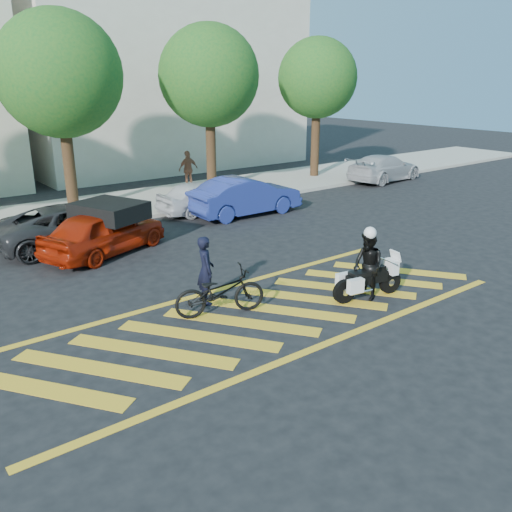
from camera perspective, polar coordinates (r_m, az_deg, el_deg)
ground at (r=12.49m, az=0.62°, el=-6.25°), size 90.00×90.00×0.00m
sidewalk at (r=22.64m, az=-18.57°, el=4.37°), size 60.00×5.00×0.15m
crosswalk at (r=12.46m, az=0.48°, el=-6.28°), size 12.33×4.00×0.01m
building_right at (r=33.93m, az=-9.96°, el=18.70°), size 16.00×8.00×11.00m
tree_center at (r=22.15m, az=-19.68°, el=17.14°), size 4.60×4.60×7.56m
tree_right at (r=25.02m, az=-4.78°, el=18.02°), size 4.40×4.40×7.41m
tree_far_right at (r=29.08m, az=6.57°, el=17.82°), size 4.00×4.00×7.10m
officer_bike at (r=12.92m, az=-5.32°, el=-1.48°), size 0.57×0.70×1.66m
bicycle at (r=12.36m, az=-3.82°, el=-3.79°), size 2.22×1.34×1.10m
police_motorcycle at (r=13.51m, az=11.61°, el=-2.47°), size 1.99×0.78×0.88m
officer_moto at (r=13.38m, az=11.69°, el=-1.04°), size 0.77×0.92×1.68m
red_convertible at (r=17.14m, az=-15.68°, el=2.50°), size 4.47×3.07×1.41m
parked_mid_left at (r=18.20m, az=-18.38°, el=3.06°), size 5.00×2.53×1.35m
parked_mid_right at (r=21.77m, az=-5.50°, el=6.29°), size 3.87×1.62×1.31m
parked_right at (r=21.24m, az=-1.13°, el=6.32°), size 4.58×1.69×1.50m
parked_far_right at (r=29.10m, az=13.35°, el=9.01°), size 4.82×2.33×1.35m
pedestrian_right at (r=26.14m, az=-7.15°, el=9.07°), size 1.01×0.43×1.72m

